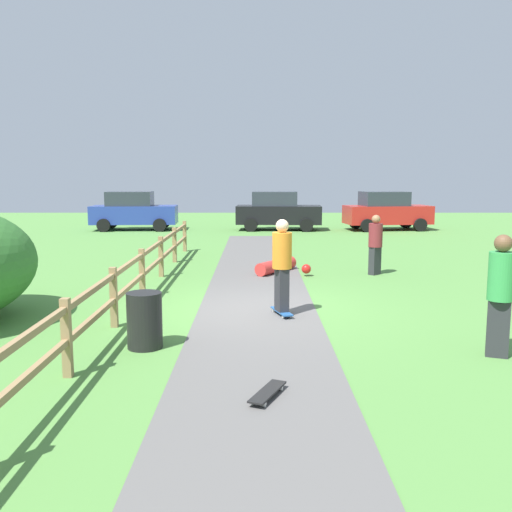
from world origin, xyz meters
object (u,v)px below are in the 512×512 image
at_px(skateboard_loose, 266,392).
at_px(parked_car_red, 385,211).
at_px(trash_bin, 143,320).
at_px(parked_car_black, 276,211).
at_px(bystander_maroon, 374,242).
at_px(skater_riding, 281,262).
at_px(bystander_green, 499,289).
at_px(skater_fallen, 277,266).
at_px(parked_car_blue, 132,211).

bearing_deg(skateboard_loose, parked_car_red, 73.54).
bearing_deg(trash_bin, parked_car_red, 66.95).
relative_size(trash_bin, parked_car_black, 0.21).
bearing_deg(bystander_maroon, parked_car_black, 99.79).
bearing_deg(skater_riding, parked_car_red, 70.95).
bearing_deg(skateboard_loose, trash_bin, 132.50).
bearing_deg(bystander_maroon, skateboard_loose, -109.68).
distance_m(skater_riding, bystander_maroon, 5.41).
height_order(skateboard_loose, parked_car_red, parked_car_red).
relative_size(bystander_green, bystander_maroon, 1.13).
xyz_separation_m(skater_fallen, parked_car_red, (5.89, 12.57, 0.76)).
height_order(bystander_maroon, parked_car_black, parked_car_black).
bearing_deg(skater_fallen, bystander_maroon, -5.06).
bearing_deg(skater_fallen, skateboard_loose, -93.08).
height_order(bystander_green, parked_car_red, parked_car_red).
xyz_separation_m(skater_fallen, skateboard_loose, (-0.49, -9.04, -0.11)).
bearing_deg(parked_car_black, bystander_maroon, -80.21).
relative_size(bystander_maroon, parked_car_black, 0.39).
distance_m(bystander_green, bystander_maroon, 7.16).
xyz_separation_m(trash_bin, parked_car_red, (8.30, 19.51, 0.51)).
distance_m(parked_car_black, parked_car_blue, 7.22).
relative_size(skateboard_loose, bystander_green, 0.43).
bearing_deg(bystander_green, skater_riding, 141.59).
relative_size(parked_car_black, parked_car_red, 0.97).
relative_size(trash_bin, bystander_maroon, 0.54).
bearing_deg(skater_riding, skater_fallen, 88.53).
bearing_deg(parked_car_red, parked_car_blue, 179.98).
height_order(bystander_maroon, parked_car_red, parked_car_red).
xyz_separation_m(bystander_green, bystander_maroon, (-0.38, 7.15, -0.13)).
xyz_separation_m(skater_riding, parked_car_red, (6.02, 17.44, -0.11)).
bearing_deg(skater_fallen, parked_car_blue, 118.29).
distance_m(bystander_green, parked_car_blue, 22.23).
distance_m(skater_riding, parked_car_blue, 18.66).
relative_size(trash_bin, skater_fallen, 0.56).
bearing_deg(parked_car_blue, trash_bin, -77.41).
relative_size(trash_bin, skateboard_loose, 1.11).
bearing_deg(parked_car_blue, parked_car_red, -0.02).
xyz_separation_m(trash_bin, skater_fallen, (2.41, 6.95, -0.25)).
bearing_deg(skater_fallen, bystander_green, -67.61).
bearing_deg(parked_car_black, skater_fallen, -92.06).
bearing_deg(skateboard_loose, bystander_green, 25.13).
bearing_deg(parked_car_black, skateboard_loose, -92.49).
bearing_deg(parked_car_black, parked_car_red, -0.10).
xyz_separation_m(skater_riding, bystander_maroon, (2.79, 4.64, -0.16)).
height_order(trash_bin, skater_fallen, trash_bin).
distance_m(parked_car_black, parked_car_red, 5.44).
distance_m(trash_bin, parked_car_black, 19.73).
bearing_deg(bystander_maroon, bystander_green, -86.95).
xyz_separation_m(bystander_green, parked_car_black, (-2.59, 19.96, -0.08)).
height_order(parked_car_black, parked_car_blue, same).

